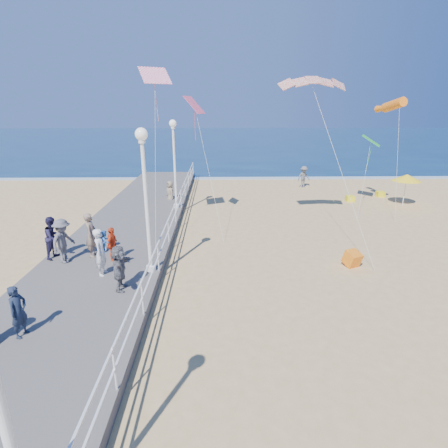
{
  "coord_description": "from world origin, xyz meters",
  "views": [
    {
      "loc": [
        -2.8,
        -12.26,
        6.33
      ],
      "look_at": [
        -2.5,
        2.0,
        1.6
      ],
      "focal_mm": 28.0,
      "sensor_mm": 36.0,
      "label": 1
    }
  ],
  "objects_px": {
    "beach_walker_c": "(170,193)",
    "spectator_2": "(63,241)",
    "lamp_post_mid": "(145,187)",
    "beach_walker_a": "(304,177)",
    "spectator_5": "(120,268)",
    "beach_chair_left": "(380,194)",
    "spectator_3": "(112,244)",
    "toddler_held": "(105,241)",
    "lamp_post_far": "(174,155)",
    "woman_holding_toddler": "(101,252)",
    "spectator_7": "(54,237)",
    "beach_umbrella": "(407,178)",
    "spectator_0": "(18,311)",
    "spectator_6": "(91,235)",
    "beach_chair_right": "(350,198)",
    "box_kite": "(352,260)"
  },
  "relations": [
    {
      "from": "toddler_held",
      "to": "beach_walker_c",
      "type": "bearing_deg",
      "value": -1.39
    },
    {
      "from": "spectator_3",
      "to": "beach_umbrella",
      "type": "xyz_separation_m",
      "value": [
        17.03,
        9.71,
        0.8
      ]
    },
    {
      "from": "spectator_5",
      "to": "box_kite",
      "type": "xyz_separation_m",
      "value": [
        8.96,
        2.47,
        -0.9
      ]
    },
    {
      "from": "beach_walker_c",
      "to": "toddler_held",
      "type": "bearing_deg",
      "value": -33.36
    },
    {
      "from": "beach_chair_left",
      "to": "spectator_7",
      "type": "bearing_deg",
      "value": -148.21
    },
    {
      "from": "spectator_5",
      "to": "spectator_7",
      "type": "height_order",
      "value": "spectator_7"
    },
    {
      "from": "toddler_held",
      "to": "beach_chair_right",
      "type": "height_order",
      "value": "toddler_held"
    },
    {
      "from": "spectator_0",
      "to": "spectator_6",
      "type": "height_order",
      "value": "spectator_6"
    },
    {
      "from": "box_kite",
      "to": "lamp_post_mid",
      "type": "bearing_deg",
      "value": 163.4
    },
    {
      "from": "toddler_held",
      "to": "beach_chair_right",
      "type": "bearing_deg",
      "value": -45.45
    },
    {
      "from": "spectator_7",
      "to": "beach_umbrella",
      "type": "distance_m",
      "value": 21.64
    },
    {
      "from": "spectator_2",
      "to": "spectator_3",
      "type": "height_order",
      "value": "spectator_2"
    },
    {
      "from": "spectator_0",
      "to": "beach_walker_c",
      "type": "height_order",
      "value": "spectator_0"
    },
    {
      "from": "lamp_post_mid",
      "to": "spectator_5",
      "type": "bearing_deg",
      "value": -117.87
    },
    {
      "from": "beach_walker_a",
      "to": "beach_chair_left",
      "type": "height_order",
      "value": "beach_walker_a"
    },
    {
      "from": "toddler_held",
      "to": "beach_walker_a",
      "type": "xyz_separation_m",
      "value": [
        11.42,
        16.69,
        -0.78
      ]
    },
    {
      "from": "lamp_post_mid",
      "to": "beach_walker_a",
      "type": "distance_m",
      "value": 19.45
    },
    {
      "from": "lamp_post_far",
      "to": "spectator_3",
      "type": "bearing_deg",
      "value": -101.97
    },
    {
      "from": "lamp_post_mid",
      "to": "woman_holding_toddler",
      "type": "height_order",
      "value": "lamp_post_mid"
    },
    {
      "from": "spectator_7",
      "to": "spectator_5",
      "type": "bearing_deg",
      "value": -112.97
    },
    {
      "from": "beach_chair_left",
      "to": "spectator_2",
      "type": "bearing_deg",
      "value": -146.35
    },
    {
      "from": "box_kite",
      "to": "toddler_held",
      "type": "bearing_deg",
      "value": 163.01
    },
    {
      "from": "spectator_6",
      "to": "box_kite",
      "type": "bearing_deg",
      "value": -96.55
    },
    {
      "from": "toddler_held",
      "to": "spectator_5",
      "type": "xyz_separation_m",
      "value": [
        0.83,
        -1.31,
        -0.47
      ]
    },
    {
      "from": "spectator_6",
      "to": "beach_chair_right",
      "type": "xyz_separation_m",
      "value": [
        14.77,
        10.37,
        -1.14
      ]
    },
    {
      "from": "spectator_3",
      "to": "spectator_5",
      "type": "height_order",
      "value": "spectator_5"
    },
    {
      "from": "beach_walker_c",
      "to": "spectator_2",
      "type": "bearing_deg",
      "value": -44.49
    },
    {
      "from": "lamp_post_far",
      "to": "beach_chair_left",
      "type": "height_order",
      "value": "lamp_post_far"
    },
    {
      "from": "toddler_held",
      "to": "beach_chair_left",
      "type": "relative_size",
      "value": 1.53
    },
    {
      "from": "beach_walker_a",
      "to": "beach_chair_left",
      "type": "relative_size",
      "value": 3.24
    },
    {
      "from": "woman_holding_toddler",
      "to": "beach_umbrella",
      "type": "relative_size",
      "value": 0.84
    },
    {
      "from": "toddler_held",
      "to": "lamp_post_far",
      "type": "bearing_deg",
      "value": -6.53
    },
    {
      "from": "lamp_post_far",
      "to": "woman_holding_toddler",
      "type": "xyz_separation_m",
      "value": [
        -1.74,
        -9.28,
        -2.36
      ]
    },
    {
      "from": "spectator_2",
      "to": "toddler_held",
      "type": "bearing_deg",
      "value": -100.58
    },
    {
      "from": "lamp_post_far",
      "to": "beach_walker_a",
      "type": "bearing_deg",
      "value": 37.55
    },
    {
      "from": "lamp_post_mid",
      "to": "spectator_2",
      "type": "xyz_separation_m",
      "value": [
        -3.6,
        0.86,
        -2.35
      ]
    },
    {
      "from": "spectator_0",
      "to": "spectator_7",
      "type": "xyz_separation_m",
      "value": [
        -1.38,
        5.34,
        0.14
      ]
    },
    {
      "from": "spectator_7",
      "to": "beach_walker_a",
      "type": "distance_m",
      "value": 20.69
    },
    {
      "from": "beach_walker_a",
      "to": "beach_chair_left",
      "type": "bearing_deg",
      "value": -54.3
    },
    {
      "from": "woman_holding_toddler",
      "to": "spectator_0",
      "type": "relative_size",
      "value": 1.2
    },
    {
      "from": "lamp_post_far",
      "to": "spectator_6",
      "type": "bearing_deg",
      "value": -109.63
    },
    {
      "from": "lamp_post_far",
      "to": "beach_chair_right",
      "type": "bearing_deg",
      "value": 13.22
    },
    {
      "from": "lamp_post_mid",
      "to": "spectator_5",
      "type": "height_order",
      "value": "lamp_post_mid"
    },
    {
      "from": "spectator_0",
      "to": "spectator_5",
      "type": "distance_m",
      "value": 3.26
    },
    {
      "from": "box_kite",
      "to": "spectator_2",
      "type": "bearing_deg",
      "value": 157.06
    },
    {
      "from": "woman_holding_toddler",
      "to": "spectator_3",
      "type": "xyz_separation_m",
      "value": [
        0.04,
        1.25,
        -0.19
      ]
    },
    {
      "from": "toddler_held",
      "to": "beach_chair_left",
      "type": "distance_m",
      "value": 21.22
    },
    {
      "from": "lamp_post_far",
      "to": "spectator_5",
      "type": "bearing_deg",
      "value": -94.18
    },
    {
      "from": "spectator_2",
      "to": "spectator_3",
      "type": "xyz_separation_m",
      "value": [
        1.9,
        0.11,
        -0.2
      ]
    },
    {
      "from": "spectator_3",
      "to": "beach_walker_a",
      "type": "distance_m",
      "value": 19.39
    }
  ]
}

